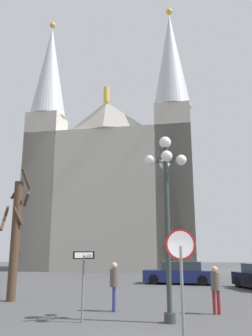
% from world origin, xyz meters
% --- Properties ---
extents(cathedral, '(20.22, 13.20, 31.13)m').
position_xyz_m(cathedral, '(-3.37, 32.97, 9.75)').
color(cathedral, '#BCB5A5').
rests_on(cathedral, ground).
extents(stop_sign, '(0.77, 0.17, 2.71)m').
position_xyz_m(stop_sign, '(1.10, 1.63, 1.90)').
color(stop_sign, slate).
rests_on(stop_sign, ground).
extents(one_way_arrow_sign, '(0.66, 0.30, 2.14)m').
position_xyz_m(one_way_arrow_sign, '(-1.77, 3.88, 1.39)').
color(one_way_arrow_sign, slate).
rests_on(one_way_arrow_sign, ground).
extents(street_lamp, '(1.43, 1.43, 6.01)m').
position_xyz_m(street_lamp, '(0.95, 3.92, 4.07)').
color(street_lamp, '#2D3833').
rests_on(street_lamp, ground).
extents(bare_tree, '(1.30, 1.27, 5.94)m').
position_xyz_m(bare_tree, '(-5.68, 8.30, 2.86)').
color(bare_tree, '#473323').
rests_on(bare_tree, ground).
extents(parked_car_far_navy, '(4.85, 2.68, 1.45)m').
position_xyz_m(parked_car_far_navy, '(2.63, 16.59, 0.69)').
color(parked_car_far_navy, navy).
rests_on(parked_car_far_navy, ground).
extents(pedestrian_walking, '(0.32, 0.32, 1.62)m').
position_xyz_m(pedestrian_walking, '(2.71, 5.47, 0.97)').
color(pedestrian_walking, maroon).
rests_on(pedestrian_walking, ground).
extents(pedestrian_standing, '(0.32, 0.32, 1.73)m').
position_xyz_m(pedestrian_standing, '(-0.93, 5.89, 1.05)').
color(pedestrian_standing, navy).
rests_on(pedestrian_standing, ground).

